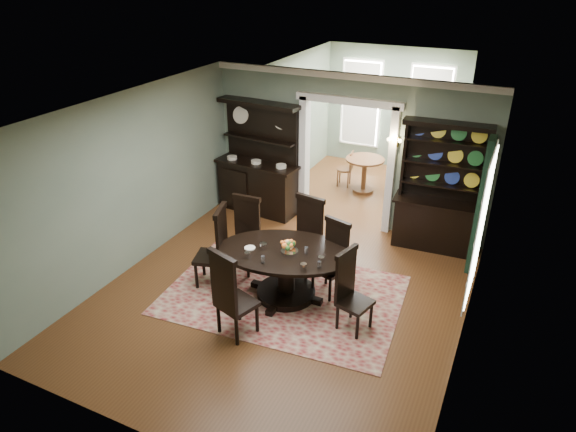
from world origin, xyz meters
name	(u,v)px	position (x,y,z in m)	size (l,w,h in m)	color
room	(280,208)	(0.00, 0.04, 1.58)	(5.51, 6.01, 3.01)	#5A3217
parlor	(383,118)	(0.00, 5.53, 1.52)	(3.51, 3.50, 3.01)	#5A3217
doorway_trim	(347,146)	(0.00, 3.00, 1.62)	(2.08, 0.25, 2.57)	white
right_window	(480,217)	(2.69, 0.93, 1.60)	(0.15, 1.47, 2.12)	white
wall_sconce	(395,141)	(0.95, 2.85, 1.89)	(0.27, 0.21, 0.21)	gold
rug	(283,295)	(0.03, 0.10, 0.01)	(3.66, 2.49, 0.01)	maroon
dining_table	(286,265)	(0.07, 0.11, 0.58)	(2.39, 2.39, 0.84)	black
centerpiece	(290,249)	(0.15, 0.07, 0.90)	(1.32, 0.85, 0.22)	silver
chair_far_left	(245,232)	(-0.93, 0.59, 0.70)	(0.51, 0.49, 1.32)	black
chair_far_mid	(307,234)	(0.07, 0.90, 0.73)	(0.58, 0.56, 1.39)	black
chair_far_right	(333,255)	(0.67, 0.58, 0.66)	(0.57, 0.55, 1.25)	black
chair_end_left	(216,245)	(-1.09, -0.06, 0.73)	(0.61, 0.63, 1.40)	black
chair_end_right	(350,288)	(1.21, -0.17, 0.66)	(0.55, 0.56, 1.25)	black
chair_near	(230,293)	(-0.20, -1.10, 0.73)	(0.64, 0.63, 1.40)	black
sideboard	(259,174)	(-1.82, 2.73, 0.81)	(1.81, 0.77, 2.33)	black
welsh_dresser	(437,204)	(1.85, 2.74, 0.86)	(1.55, 0.65, 2.37)	black
parlor_table	(364,170)	(-0.10, 4.59, 0.53)	(0.87, 0.87, 0.81)	brown
parlor_chair_left	(347,168)	(-0.57, 4.76, 0.45)	(0.37, 0.36, 0.84)	brown
parlor_chair_right	(399,174)	(0.66, 4.75, 0.51)	(0.40, 0.40, 0.95)	brown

